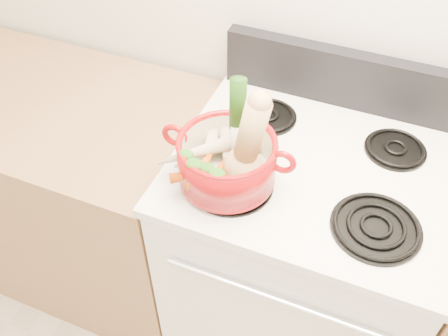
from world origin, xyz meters
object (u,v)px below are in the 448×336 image
at_px(stove_body, 298,264).
at_px(leek, 237,121).
at_px(dutch_oven, 227,160).
at_px(squash, 244,141).

relative_size(stove_body, leek, 3.44).
height_order(stove_body, leek, leek).
height_order(dutch_oven, squash, squash).
bearing_deg(leek, dutch_oven, -119.14).
distance_m(stove_body, dutch_oven, 0.63).
bearing_deg(squash, dutch_oven, 170.58).
distance_m(squash, leek, 0.07).
bearing_deg(dutch_oven, squash, -15.11).
bearing_deg(dutch_oven, leek, 79.38).
xyz_separation_m(squash, leek, (-0.04, 0.06, 0.00)).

